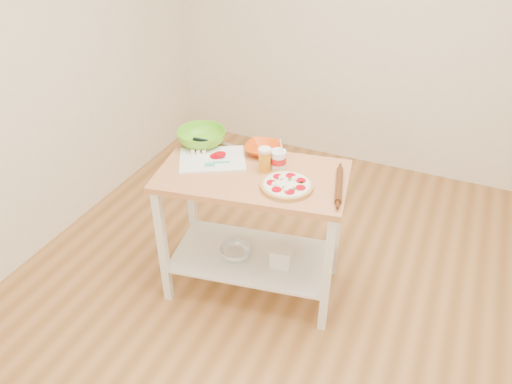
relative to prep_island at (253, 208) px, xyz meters
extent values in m
cube|color=#B47942|center=(0.39, -0.27, -0.66)|extent=(4.00, 4.50, 0.02)
cube|color=white|center=(0.39, 1.99, 0.70)|extent=(4.00, 0.02, 2.70)
cube|color=tan|center=(0.00, 0.00, 0.23)|extent=(1.20, 0.78, 0.04)
cube|color=white|center=(0.00, 0.00, -0.40)|extent=(1.11, 0.71, 0.02)
cube|color=white|center=(-0.46, -0.34, -0.22)|extent=(0.06, 0.06, 0.86)
cube|color=white|center=(-0.55, 0.17, -0.22)|extent=(0.06, 0.06, 0.86)
cube|color=white|center=(0.55, -0.17, -0.22)|extent=(0.06, 0.06, 0.86)
cube|color=white|center=(0.46, 0.34, -0.22)|extent=(0.06, 0.06, 0.86)
cylinder|color=tan|center=(0.24, -0.06, 0.26)|extent=(0.30, 0.30, 0.02)
cylinder|color=tan|center=(0.24, -0.06, 0.27)|extent=(0.30, 0.30, 0.01)
cylinder|color=white|center=(0.24, -0.06, 0.28)|extent=(0.27, 0.27, 0.01)
cylinder|color=#BB000E|center=(0.30, 0.00, 0.28)|extent=(0.06, 0.06, 0.01)
cylinder|color=#BB000E|center=(0.23, 0.02, 0.28)|extent=(0.06, 0.06, 0.01)
cylinder|color=#BB000E|center=(0.17, -0.02, 0.28)|extent=(0.06, 0.06, 0.01)
cylinder|color=#BB000E|center=(0.16, -0.09, 0.28)|extent=(0.06, 0.06, 0.01)
cylinder|color=#BB000E|center=(0.21, -0.14, 0.28)|extent=(0.06, 0.06, 0.01)
cylinder|color=#BB000E|center=(0.28, -0.14, 0.28)|extent=(0.06, 0.06, 0.01)
cylinder|color=#BB000E|center=(0.32, -0.07, 0.28)|extent=(0.06, 0.06, 0.01)
sphere|color=white|center=(0.26, 0.00, 0.28)|extent=(0.04, 0.04, 0.04)
sphere|color=white|center=(0.19, -0.02, 0.28)|extent=(0.04, 0.04, 0.04)
sphere|color=white|center=(0.18, -0.10, 0.28)|extent=(0.04, 0.04, 0.04)
sphere|color=white|center=(0.26, -0.13, 0.28)|extent=(0.04, 0.04, 0.04)
plane|color=#24641E|center=(0.31, -0.02, 0.29)|extent=(0.03, 0.03, 0.00)
plane|color=#24641E|center=(0.24, -0.02, 0.29)|extent=(0.03, 0.03, 0.00)
plane|color=#24641E|center=(0.19, -0.03, 0.29)|extent=(0.04, 0.04, 0.00)
plane|color=#24641E|center=(0.17, -0.10, 0.29)|extent=(0.03, 0.03, 0.00)
plane|color=#24641E|center=(0.24, -0.11, 0.29)|extent=(0.03, 0.03, 0.00)
plane|color=#24641E|center=(0.30, -0.10, 0.29)|extent=(0.04, 0.04, 0.00)
cube|color=white|center=(-0.29, 0.04, 0.26)|extent=(0.50, 0.46, 0.01)
cube|color=#F4EACC|center=(-0.43, 0.04, 0.28)|extent=(0.03, 0.03, 0.02)
cube|color=#F4EACC|center=(-0.40, 0.06, 0.28)|extent=(0.03, 0.03, 0.02)
cube|color=#F4EACC|center=(-0.37, 0.08, 0.28)|extent=(0.03, 0.03, 0.02)
cube|color=#F4EACC|center=(-0.45, 0.07, 0.28)|extent=(0.03, 0.03, 0.02)
cube|color=#F4EACC|center=(-0.42, 0.09, 0.28)|extent=(0.03, 0.03, 0.02)
cube|color=#F4EACC|center=(-0.38, 0.11, 0.28)|extent=(0.03, 0.03, 0.02)
cylinder|color=#BB000E|center=(-0.28, 0.07, 0.27)|extent=(0.07, 0.07, 0.01)
cylinder|color=#BB000E|center=(-0.27, 0.08, 0.28)|extent=(0.07, 0.07, 0.01)
cylinder|color=#BB000E|center=(-0.26, 0.08, 0.28)|extent=(0.07, 0.07, 0.01)
cube|color=#40BAAE|center=(-0.27, -0.04, 0.27)|extent=(0.07, 0.06, 0.01)
cylinder|color=#40BAAE|center=(-0.21, 0.02, 0.27)|extent=(0.09, 0.06, 0.01)
cube|color=silver|center=(-0.34, 0.23, 0.27)|extent=(0.18, 0.03, 0.00)
cube|color=black|center=(-0.47, 0.21, 0.27)|extent=(0.10, 0.03, 0.01)
imported|color=#D84507|center=(-0.04, 0.25, 0.28)|extent=(0.26, 0.26, 0.06)
imported|color=#65C21F|center=(-0.45, 0.19, 0.30)|extent=(0.32, 0.32, 0.10)
cylinder|color=orange|center=(0.05, 0.06, 0.32)|extent=(0.07, 0.07, 0.13)
cylinder|color=white|center=(0.05, 0.06, 0.39)|extent=(0.08, 0.08, 0.02)
cylinder|color=white|center=(0.11, 0.12, 0.31)|extent=(0.09, 0.09, 0.12)
cylinder|color=red|center=(0.11, 0.12, 0.31)|extent=(0.10, 0.10, 0.04)
cylinder|color=silver|center=(0.13, 0.12, 0.40)|extent=(0.01, 0.06, 0.12)
cylinder|color=#512912|center=(0.51, 0.05, 0.27)|extent=(0.12, 0.34, 0.04)
imported|color=silver|center=(-0.10, -0.05, -0.35)|extent=(0.29, 0.29, 0.07)
cube|color=white|center=(0.20, 0.00, -0.32)|extent=(0.15, 0.15, 0.13)
camera|label=1|loc=(1.03, -2.28, 1.80)|focal=35.00mm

